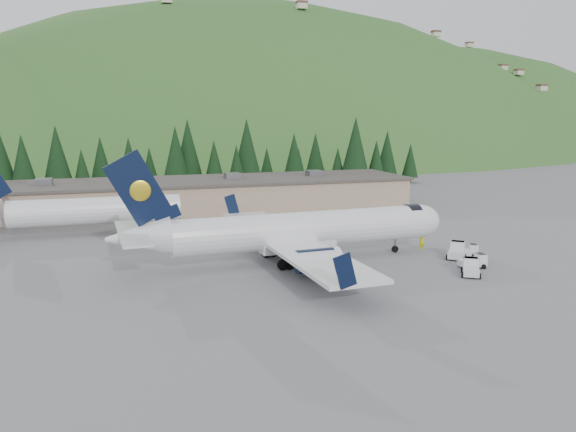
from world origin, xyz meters
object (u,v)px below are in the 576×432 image
(airliner, at_px, (295,232))
(ramp_worker, at_px, (422,241))
(baggage_tug_d, at_px, (457,251))
(second_airliner, at_px, (73,211))
(baggage_tug_a, at_px, (475,261))
(baggage_tug_b, at_px, (468,251))
(terminal_building, at_px, (204,194))
(baggage_tug_c, at_px, (471,268))

(airliner, height_order, ramp_worker, airliner)
(baggage_tug_d, bearing_deg, second_airliner, 97.42)
(airliner, relative_size, baggage_tug_a, 12.96)
(second_airliner, xyz_separation_m, baggage_tug_a, (41.13, -30.02, -2.66))
(airliner, distance_m, second_airliner, 32.45)
(baggage_tug_b, distance_m, ramp_worker, 5.58)
(second_airliner, relative_size, terminal_building, 0.39)
(second_airliner, height_order, terminal_building, second_airliner)
(baggage_tug_a, bearing_deg, ramp_worker, 104.90)
(baggage_tug_a, bearing_deg, second_airliner, 152.24)
(baggage_tug_b, xyz_separation_m, baggage_tug_c, (-4.27, -6.65, 0.09))
(second_airliner, distance_m, ramp_worker, 45.37)
(terminal_building, bearing_deg, baggage_tug_d, -62.46)
(terminal_building, bearing_deg, baggage_tug_a, -65.25)
(baggage_tug_c, height_order, baggage_tug_d, baggage_tug_d)
(second_airliner, height_order, baggage_tug_c, second_airliner)
(terminal_building, bearing_deg, ramp_worker, -61.43)
(terminal_building, distance_m, ramp_worker, 42.25)
(second_airliner, bearing_deg, ramp_worker, -27.72)
(baggage_tug_c, bearing_deg, baggage_tug_a, -9.78)
(second_airliner, distance_m, baggage_tug_d, 49.18)
(terminal_building, relative_size, ramp_worker, 36.96)
(baggage_tug_c, xyz_separation_m, ramp_worker, (1.04, 11.18, 0.24))
(airliner, relative_size, terminal_building, 0.53)
(baggage_tug_a, relative_size, terminal_building, 0.04)
(second_airliner, bearing_deg, terminal_building, 38.78)
(second_airliner, height_order, ramp_worker, second_airliner)
(airliner, bearing_deg, terminal_building, 93.31)
(baggage_tug_a, relative_size, baggage_tug_b, 0.99)
(airliner, height_order, second_airliner, airliner)
(baggage_tug_c, relative_size, baggage_tug_d, 0.93)
(baggage_tug_d, distance_m, ramp_worker, 5.07)
(airliner, height_order, baggage_tug_d, airliner)
(second_airliner, height_order, baggage_tug_a, second_airliner)
(terminal_building, bearing_deg, baggage_tug_c, -68.35)
(airliner, xyz_separation_m, terminal_building, (-3.90, 38.05, -0.74))
(second_airliner, xyz_separation_m, baggage_tug_c, (39.07, -32.25, -2.61))
(airliner, relative_size, baggage_tug_c, 11.37)
(baggage_tug_d, height_order, ramp_worker, ramp_worker)
(baggage_tug_a, relative_size, ramp_worker, 1.53)
(second_airliner, height_order, baggage_tug_d, second_airliner)
(baggage_tug_d, bearing_deg, airliner, 117.17)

